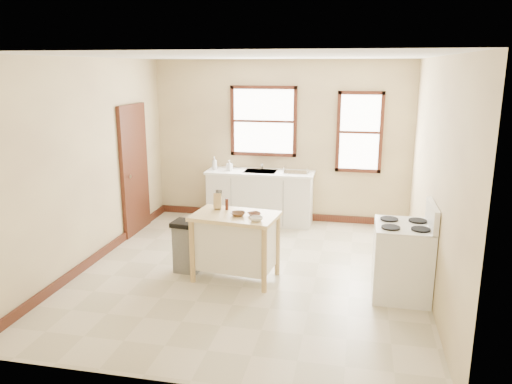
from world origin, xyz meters
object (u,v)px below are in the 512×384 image
(soap_bottle_a, at_px, (214,163))
(knife_block, at_px, (218,202))
(soap_bottle_b, at_px, (229,165))
(kitchen_island, at_px, (236,247))
(trash_bin, at_px, (187,246))
(pepper_grinder, at_px, (227,204))
(bowl_a, at_px, (238,214))
(dish_rack, at_px, (296,170))
(bowl_c, at_px, (256,219))
(bowl_b, at_px, (254,214))
(gas_stove, at_px, (403,250))

(soap_bottle_a, bearing_deg, knife_block, -67.79)
(soap_bottle_b, relative_size, kitchen_island, 0.17)
(knife_block, bearing_deg, soap_bottle_a, 97.02)
(trash_bin, bearing_deg, pepper_grinder, 15.35)
(soap_bottle_a, xyz_separation_m, bowl_a, (1.02, -2.44, -0.15))
(dish_rack, bearing_deg, bowl_a, -104.97)
(dish_rack, height_order, bowl_a, dish_rack)
(soap_bottle_b, relative_size, dish_rack, 0.45)
(soap_bottle_b, bearing_deg, soap_bottle_a, -160.91)
(dish_rack, xyz_separation_m, bowl_c, (-0.16, -2.61, -0.08))
(pepper_grinder, height_order, bowl_b, pepper_grinder)
(bowl_a, bearing_deg, soap_bottle_a, 112.65)
(kitchen_island, xyz_separation_m, gas_stove, (2.06, -0.09, 0.15))
(dish_rack, relative_size, bowl_b, 2.54)
(pepper_grinder, height_order, trash_bin, pepper_grinder)
(soap_bottle_b, distance_m, bowl_b, 2.56)
(gas_stove, bearing_deg, bowl_a, 178.96)
(soap_bottle_a, bearing_deg, pepper_grinder, -64.91)
(kitchen_island, relative_size, gas_stove, 0.91)
(bowl_c, bearing_deg, trash_bin, 163.00)
(bowl_a, relative_size, gas_stove, 0.16)
(bowl_b, bearing_deg, knife_block, 158.92)
(soap_bottle_a, bearing_deg, bowl_b, -58.25)
(knife_block, height_order, gas_stove, gas_stove)
(dish_rack, bearing_deg, soap_bottle_a, 175.16)
(dish_rack, relative_size, gas_stove, 0.36)
(gas_stove, bearing_deg, knife_block, 173.14)
(pepper_grinder, bearing_deg, gas_stove, -7.00)
(bowl_b, bearing_deg, kitchen_island, 177.39)
(soap_bottle_b, height_order, trash_bin, soap_bottle_b)
(gas_stove, bearing_deg, pepper_grinder, 173.00)
(soap_bottle_a, distance_m, trash_bin, 2.41)
(pepper_grinder, bearing_deg, soap_bottle_b, 103.74)
(knife_block, bearing_deg, soap_bottle_b, 90.34)
(knife_block, bearing_deg, pepper_grinder, -14.58)
(kitchen_island, bearing_deg, dish_rack, 85.54)
(bowl_b, height_order, bowl_c, bowl_c)
(kitchen_island, distance_m, gas_stove, 2.06)
(knife_block, relative_size, bowl_a, 1.08)
(bowl_a, xyz_separation_m, bowl_b, (0.20, 0.04, -0.00))
(soap_bottle_a, relative_size, bowl_c, 1.44)
(dish_rack, bearing_deg, knife_block, -114.14)
(knife_block, relative_size, bowl_c, 1.25)
(bowl_a, xyz_separation_m, gas_stove, (2.00, -0.04, -0.31))
(bowl_c, relative_size, gas_stove, 0.14)
(soap_bottle_a, xyz_separation_m, bowl_c, (1.28, -2.60, -0.15))
(bowl_b, relative_size, trash_bin, 0.23)
(soap_bottle_a, bearing_deg, trash_bin, -78.12)
(dish_rack, distance_m, gas_stove, 2.97)
(knife_block, xyz_separation_m, bowl_b, (0.53, -0.20, -0.08))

